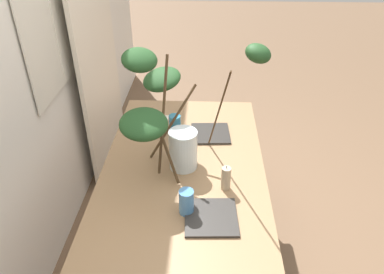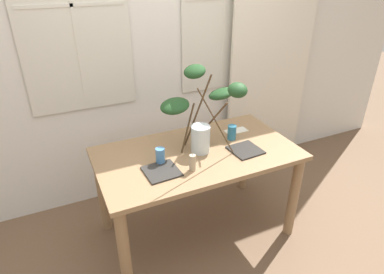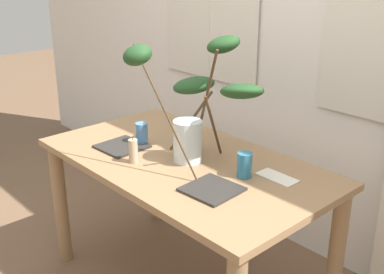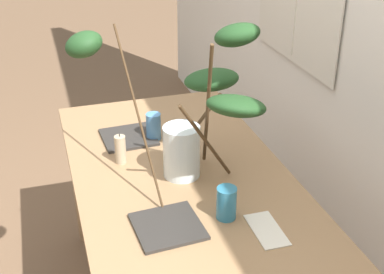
# 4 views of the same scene
# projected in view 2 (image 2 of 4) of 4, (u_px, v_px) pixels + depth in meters

# --- Properties ---
(ground) EXTENTS (14.00, 14.00, 0.00)m
(ground) POSITION_uv_depth(u_px,v_px,m) (197.00, 229.00, 2.81)
(ground) COLOR brown
(back_wall_with_windows) EXTENTS (5.80, 0.14, 2.87)m
(back_wall_with_windows) POSITION_uv_depth(u_px,v_px,m) (154.00, 37.00, 2.82)
(back_wall_with_windows) COLOR silver
(back_wall_with_windows) RESTS_ON ground
(curtain_sheer_side) EXTENTS (0.93, 0.03, 2.53)m
(curtain_sheer_side) POSITION_uv_depth(u_px,v_px,m) (273.00, 48.00, 3.22)
(curtain_sheer_side) COLOR silver
(curtain_sheer_side) RESTS_ON ground
(dining_table) EXTENTS (1.48, 0.82, 0.76)m
(dining_table) POSITION_uv_depth(u_px,v_px,m) (197.00, 166.00, 2.51)
(dining_table) COLOR #93704C
(dining_table) RESTS_ON ground
(vase_with_branches) EXTENTS (0.65, 0.72, 0.64)m
(vase_with_branches) POSITION_uv_depth(u_px,v_px,m) (200.00, 110.00, 2.37)
(vase_with_branches) COLOR silver
(vase_with_branches) RESTS_ON dining_table
(drinking_glass_blue_left) EXTENTS (0.06, 0.06, 0.12)m
(drinking_glass_blue_left) POSITION_uv_depth(u_px,v_px,m) (160.00, 156.00, 2.28)
(drinking_glass_blue_left) COLOR #4C84BC
(drinking_glass_blue_left) RESTS_ON dining_table
(drinking_glass_blue_right) EXTENTS (0.07, 0.07, 0.12)m
(drinking_glass_blue_right) POSITION_uv_depth(u_px,v_px,m) (232.00, 132.00, 2.60)
(drinking_glass_blue_right) COLOR teal
(drinking_glass_blue_right) RESTS_ON dining_table
(plate_square_left) EXTENTS (0.23, 0.23, 0.01)m
(plate_square_left) POSITION_uv_depth(u_px,v_px,m) (162.00, 171.00, 2.21)
(plate_square_left) COLOR #2D2B28
(plate_square_left) RESTS_ON dining_table
(plate_square_right) EXTENTS (0.23, 0.23, 0.01)m
(plate_square_right) POSITION_uv_depth(u_px,v_px,m) (245.00, 150.00, 2.46)
(plate_square_right) COLOR #2D2B28
(plate_square_right) RESTS_ON dining_table
(napkin_folded) EXTENTS (0.19, 0.10, 0.00)m
(napkin_folded) POSITION_uv_depth(u_px,v_px,m) (236.00, 131.00, 2.75)
(napkin_folded) COLOR silver
(napkin_folded) RESTS_ON dining_table
(pillar_candle) EXTENTS (0.04, 0.04, 0.13)m
(pillar_candle) POSITION_uv_depth(u_px,v_px,m) (193.00, 163.00, 2.20)
(pillar_candle) COLOR tan
(pillar_candle) RESTS_ON dining_table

